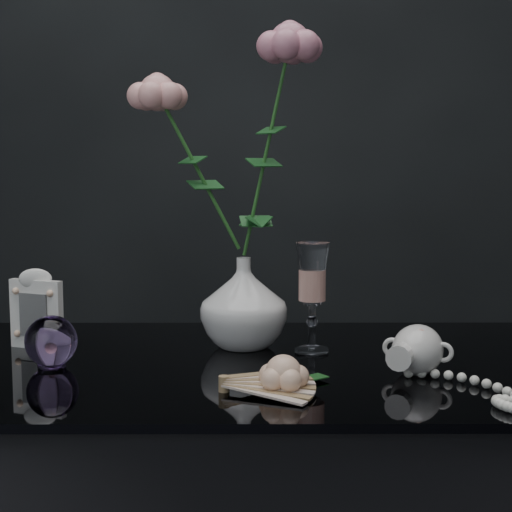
{
  "coord_description": "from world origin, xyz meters",
  "views": [
    {
      "loc": [
        0.03,
        -1.12,
        1.07
      ],
      "look_at": [
        0.03,
        0.07,
        0.92
      ],
      "focal_mm": 55.0,
      "sensor_mm": 36.0,
      "label": 1
    }
  ],
  "objects_px": {
    "paperweight": "(51,341)",
    "wine_glass": "(312,298)",
    "loose_rose": "(283,374)",
    "picture_frame": "(36,309)",
    "pearl_jar": "(418,348)",
    "vase": "(244,303)"
  },
  "relations": [
    {
      "from": "paperweight",
      "to": "wine_glass",
      "type": "bearing_deg",
      "value": 12.93
    },
    {
      "from": "wine_glass",
      "to": "loose_rose",
      "type": "xyz_separation_m",
      "value": [
        -0.05,
        -0.22,
        -0.06
      ]
    },
    {
      "from": "wine_glass",
      "to": "picture_frame",
      "type": "bearing_deg",
      "value": 176.64
    },
    {
      "from": "paperweight",
      "to": "pearl_jar",
      "type": "bearing_deg",
      "value": -4.06
    },
    {
      "from": "picture_frame",
      "to": "vase",
      "type": "bearing_deg",
      "value": 21.61
    },
    {
      "from": "vase",
      "to": "pearl_jar",
      "type": "relative_size",
      "value": 0.56
    },
    {
      "from": "paperweight",
      "to": "picture_frame",
      "type": "bearing_deg",
      "value": 114.47
    },
    {
      "from": "vase",
      "to": "loose_rose",
      "type": "bearing_deg",
      "value": -77.65
    },
    {
      "from": "pearl_jar",
      "to": "loose_rose",
      "type": "bearing_deg",
      "value": -131.3
    },
    {
      "from": "picture_frame",
      "to": "paperweight",
      "type": "xyz_separation_m",
      "value": [
        0.05,
        -0.12,
        -0.03
      ]
    },
    {
      "from": "picture_frame",
      "to": "loose_rose",
      "type": "bearing_deg",
      "value": -11.55
    },
    {
      "from": "paperweight",
      "to": "loose_rose",
      "type": "distance_m",
      "value": 0.37
    },
    {
      "from": "vase",
      "to": "picture_frame",
      "type": "bearing_deg",
      "value": -179.11
    },
    {
      "from": "wine_glass",
      "to": "paperweight",
      "type": "height_order",
      "value": "wine_glass"
    },
    {
      "from": "vase",
      "to": "pearl_jar",
      "type": "bearing_deg",
      "value": -32.39
    },
    {
      "from": "vase",
      "to": "loose_rose",
      "type": "height_order",
      "value": "vase"
    },
    {
      "from": "picture_frame",
      "to": "paperweight",
      "type": "relative_size",
      "value": 1.7
    },
    {
      "from": "wine_glass",
      "to": "picture_frame",
      "type": "relative_size",
      "value": 1.34
    },
    {
      "from": "loose_rose",
      "to": "pearl_jar",
      "type": "bearing_deg",
      "value": 18.96
    },
    {
      "from": "picture_frame",
      "to": "pearl_jar",
      "type": "height_order",
      "value": "picture_frame"
    },
    {
      "from": "paperweight",
      "to": "pearl_jar",
      "type": "relative_size",
      "value": 0.29
    },
    {
      "from": "paperweight",
      "to": "pearl_jar",
      "type": "height_order",
      "value": "paperweight"
    }
  ]
}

